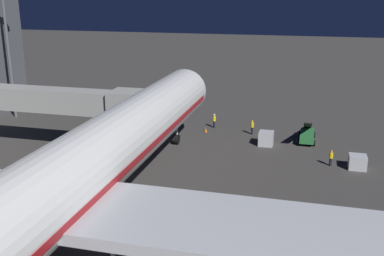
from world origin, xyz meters
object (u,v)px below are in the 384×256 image
at_px(belt_loader, 307,134).
at_px(traffic_cone_nose_starboard, 173,127).
at_px(baggage_container_mid_row, 266,138).
at_px(ground_crew_marshaller_fwd, 214,120).
at_px(traffic_cone_nose_port, 206,130).
at_px(jet_bridge, 75,102).
at_px(ground_crew_near_nose_gear, 331,157).
at_px(airliner_at_gate, 31,210).
at_px(baggage_container_near_belt, 357,162).
at_px(ground_crew_by_belt_loader, 252,127).
at_px(apron_floodlight_mast, 8,45).

height_order(belt_loader, traffic_cone_nose_starboard, belt_loader).
distance_m(baggage_container_mid_row, ground_crew_marshaller_fwd, 9.00).
bearing_deg(traffic_cone_nose_starboard, baggage_container_mid_row, 165.51).
bearing_deg(traffic_cone_nose_port, jet_bridge, 40.30).
relative_size(ground_crew_near_nose_gear, ground_crew_marshaller_fwd, 0.90).
bearing_deg(airliner_at_gate, belt_loader, -113.68).
bearing_deg(traffic_cone_nose_port, ground_crew_marshaller_fwd, -106.94).
height_order(baggage_container_near_belt, ground_crew_by_belt_loader, ground_crew_by_belt_loader).
distance_m(baggage_container_mid_row, traffic_cone_nose_starboard, 12.72).
bearing_deg(apron_floodlight_mast, ground_crew_by_belt_loader, -179.53).
distance_m(jet_bridge, baggage_container_near_belt, 30.26).
bearing_deg(baggage_container_near_belt, belt_loader, -56.78).
bearing_deg(baggage_container_mid_row, traffic_cone_nose_starboard, -14.49).
bearing_deg(apron_floodlight_mast, baggage_container_mid_row, 174.58).
bearing_deg(belt_loader, ground_crew_marshaller_fwd, -12.73).
xyz_separation_m(apron_floodlight_mast, baggage_container_near_belt, (-45.25, 8.50, -9.44)).
distance_m(apron_floodlight_mast, traffic_cone_nose_port, 29.40).
bearing_deg(belt_loader, jet_bridge, 21.67).
distance_m(ground_crew_by_belt_loader, ground_crew_marshaller_fwd, 5.42).
relative_size(jet_bridge, baggage_container_mid_row, 9.97).
xyz_separation_m(jet_bridge, ground_crew_near_nose_gear, (-27.21, -2.20, -4.67)).
height_order(airliner_at_gate, belt_loader, airliner_at_gate).
height_order(airliner_at_gate, ground_crew_by_belt_loader, airliner_at_gate).
bearing_deg(apron_floodlight_mast, traffic_cone_nose_port, 179.60).
height_order(apron_floodlight_mast, ground_crew_by_belt_loader, apron_floodlight_mast).
height_order(traffic_cone_nose_port, traffic_cone_nose_starboard, same).
bearing_deg(apron_floodlight_mast, belt_loader, 178.93).
xyz_separation_m(jet_bridge, apron_floodlight_mast, (15.47, -10.57, 4.53)).
bearing_deg(traffic_cone_nose_port, airliner_at_gate, 86.30).
distance_m(baggage_container_near_belt, ground_crew_near_nose_gear, 2.59).
distance_m(belt_loader, ground_crew_by_belt_loader, 6.75).
height_order(ground_crew_by_belt_loader, traffic_cone_nose_starboard, ground_crew_by_belt_loader).
xyz_separation_m(jet_bridge, belt_loader, (-24.71, -9.82, -4.76)).
xyz_separation_m(jet_bridge, baggage_container_mid_row, (-20.14, -7.19, -4.82)).
bearing_deg(airliner_at_gate, ground_crew_by_belt_loader, -103.07).
xyz_separation_m(baggage_container_mid_row, traffic_cone_nose_starboard, (12.31, -3.18, -0.51)).
relative_size(jet_bridge, traffic_cone_nose_port, 33.09).
height_order(baggage_container_mid_row, ground_crew_by_belt_loader, ground_crew_by_belt_loader).
relative_size(ground_crew_near_nose_gear, ground_crew_by_belt_loader, 0.93).
bearing_deg(baggage_container_mid_row, apron_floodlight_mast, -5.42).
height_order(baggage_container_near_belt, ground_crew_marshaller_fwd, ground_crew_marshaller_fwd).
distance_m(airliner_at_gate, ground_crew_near_nose_gear, 31.38).
xyz_separation_m(airliner_at_gate, baggage_container_near_belt, (-19.75, -25.73, -4.79)).
height_order(baggage_container_near_belt, ground_crew_near_nose_gear, ground_crew_near_nose_gear).
xyz_separation_m(baggage_container_mid_row, ground_crew_by_belt_loader, (2.10, -3.65, 0.22)).
height_order(ground_crew_by_belt_loader, traffic_cone_nose_port, ground_crew_by_belt_loader).
bearing_deg(ground_crew_by_belt_loader, baggage_container_near_belt, 143.24).
xyz_separation_m(ground_crew_near_nose_gear, traffic_cone_nose_starboard, (19.38, -8.17, -0.66)).
bearing_deg(baggage_container_near_belt, airliner_at_gate, 52.49).
xyz_separation_m(apron_floodlight_mast, baggage_container_mid_row, (-35.61, 3.38, -9.35)).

